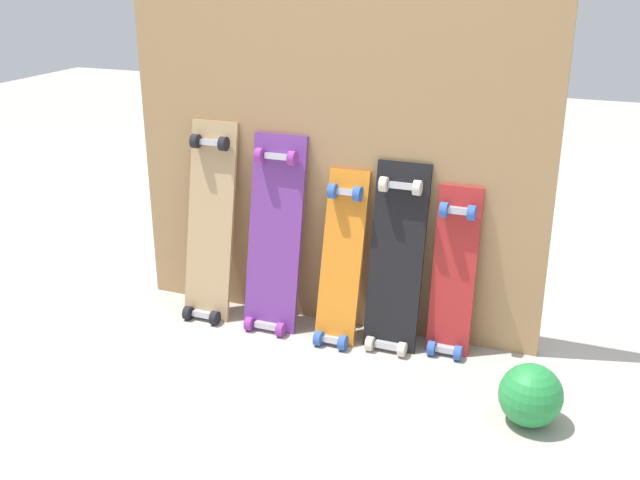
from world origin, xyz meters
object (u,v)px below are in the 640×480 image
at_px(skateboard_purple, 274,242).
at_px(skateboard_orange, 341,266).
at_px(skateboard_black, 395,266).
at_px(skateboard_natural, 210,230).
at_px(skateboard_red, 453,280).
at_px(rubber_ball, 531,395).

height_order(skateboard_purple, skateboard_orange, skateboard_purple).
relative_size(skateboard_purple, skateboard_black, 1.08).
distance_m(skateboard_natural, skateboard_orange, 0.61).
bearing_deg(skateboard_red, skateboard_orange, -173.57).
height_order(skateboard_natural, skateboard_black, skateboard_natural).
bearing_deg(skateboard_black, skateboard_natural, -179.12).
relative_size(skateboard_orange, skateboard_black, 0.94).
bearing_deg(skateboard_purple, rubber_ball, -18.37).
bearing_deg(rubber_ball, skateboard_red, 131.75).
xyz_separation_m(skateboard_natural, skateboard_purple, (0.30, 0.00, -0.02)).
distance_m(skateboard_black, skateboard_red, 0.23).
height_order(skateboard_purple, rubber_ball, skateboard_purple).
distance_m(skateboard_red, rubber_ball, 0.58).
bearing_deg(skateboard_black, skateboard_red, 7.08).
relative_size(skateboard_orange, skateboard_red, 1.03).
xyz_separation_m(skateboard_black, rubber_ball, (0.59, -0.38, -0.23)).
xyz_separation_m(skateboard_orange, rubber_ball, (0.81, -0.36, -0.20)).
bearing_deg(skateboard_purple, skateboard_natural, -179.48).
relative_size(skateboard_purple, rubber_ball, 4.07).
distance_m(skateboard_purple, skateboard_orange, 0.31).
distance_m(skateboard_orange, skateboard_red, 0.45).
bearing_deg(skateboard_red, skateboard_black, -172.92).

